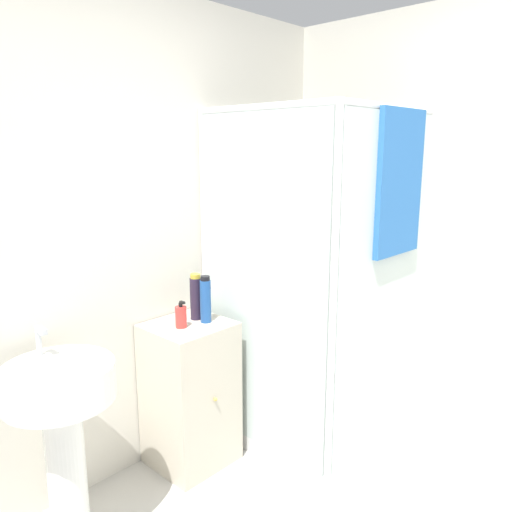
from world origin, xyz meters
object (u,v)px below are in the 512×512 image
(soap_dispenser, at_px, (181,317))
(sink, at_px, (62,417))
(shampoo_bottle_tall_black, at_px, (196,297))
(shampoo_bottle_blue, at_px, (206,300))

(soap_dispenser, bearing_deg, sink, -173.44)
(sink, relative_size, soap_dispenser, 6.81)
(soap_dispenser, relative_size, shampoo_bottle_tall_black, 0.57)
(soap_dispenser, xyz_separation_m, shampoo_bottle_blue, (0.14, -0.03, 0.07))
(shampoo_bottle_tall_black, xyz_separation_m, shampoo_bottle_blue, (0.00, -0.08, 0.00))
(sink, distance_m, shampoo_bottle_blue, 0.90)
(soap_dispenser, height_order, shampoo_bottle_blue, shampoo_bottle_blue)
(sink, bearing_deg, shampoo_bottle_tall_black, 8.51)
(soap_dispenser, height_order, shampoo_bottle_tall_black, shampoo_bottle_tall_black)
(sink, height_order, shampoo_bottle_blue, shampoo_bottle_blue)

